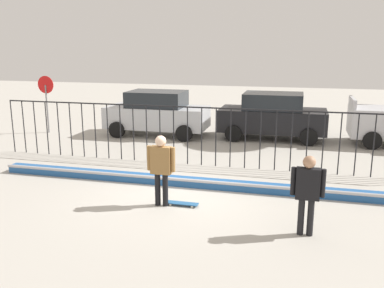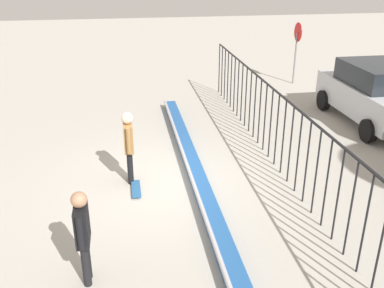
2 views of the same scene
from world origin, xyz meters
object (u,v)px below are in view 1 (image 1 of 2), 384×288
(camera_operator, at_px, (308,188))
(stop_sign, at_px, (46,96))
(skateboard, at_px, (182,203))
(parked_car_silver, at_px, (157,113))
(parked_car_black, at_px, (273,116))
(skateboarder, at_px, (161,164))

(camera_operator, xyz_separation_m, stop_sign, (-11.00, 7.88, 0.61))
(skateboard, xyz_separation_m, parked_car_silver, (-3.26, 7.66, 0.91))
(parked_car_silver, height_order, parked_car_black, same)
(skateboarder, height_order, camera_operator, skateboarder)
(parked_car_silver, bearing_deg, parked_car_black, 7.90)
(parked_car_black, bearing_deg, skateboarder, -106.39)
(parked_car_silver, bearing_deg, camera_operator, -52.04)
(skateboarder, bearing_deg, skateboard, 39.14)
(camera_operator, relative_size, parked_car_black, 0.39)
(parked_car_silver, xyz_separation_m, stop_sign, (-4.87, -0.70, 0.64))
(skateboarder, xyz_separation_m, camera_operator, (3.36, -0.82, -0.03))
(parked_car_silver, relative_size, stop_sign, 1.72)
(skateboard, distance_m, parked_car_silver, 8.38)
(skateboarder, height_order, skateboard, skateboarder)
(skateboarder, distance_m, parked_car_black, 8.49)
(skateboarder, distance_m, parked_car_silver, 8.25)
(skateboard, height_order, stop_sign, stop_sign)
(camera_operator, relative_size, stop_sign, 0.67)
(parked_car_black, bearing_deg, parked_car_silver, -176.77)
(skateboarder, bearing_deg, stop_sign, 164.70)
(skateboarder, bearing_deg, camera_operator, 13.78)
(camera_operator, bearing_deg, skateboarder, -6.26)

